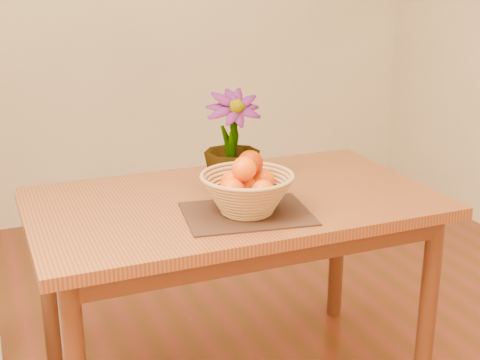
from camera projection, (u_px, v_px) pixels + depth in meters
name	position (u px, v px, depth m)	size (l,w,h in m)	color
table	(234.00, 221.00, 2.35)	(1.40, 0.80, 0.75)	brown
placemat	(247.00, 214.00, 2.16)	(0.40, 0.30, 0.01)	#331B12
wicker_basket	(247.00, 195.00, 2.14)	(0.30, 0.30, 0.12)	#B17549
orange_pile	(248.00, 177.00, 2.13)	(0.21, 0.20, 0.15)	#F44703
potted_plant	(232.00, 142.00, 2.34)	(0.20, 0.20, 0.36)	#1D4E16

